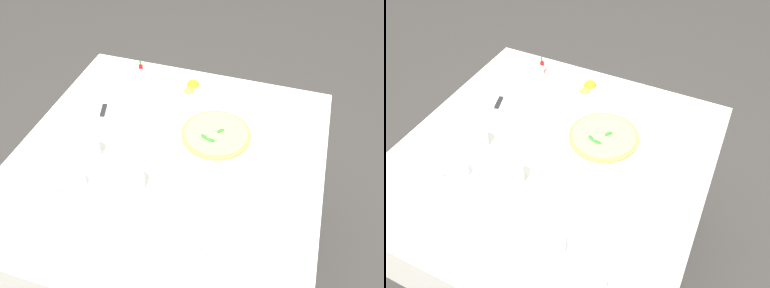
# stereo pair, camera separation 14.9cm
# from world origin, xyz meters

# --- Properties ---
(ground_plane) EXTENTS (8.00, 8.00, 0.00)m
(ground_plane) POSITION_xyz_m (0.00, 0.00, 0.00)
(ground_plane) COLOR #33302D
(dining_table) EXTENTS (1.16, 1.16, 0.73)m
(dining_table) POSITION_xyz_m (0.00, 0.00, 0.60)
(dining_table) COLOR white
(dining_table) RESTS_ON ground_plane
(pizza_plate) EXTENTS (0.36, 0.36, 0.02)m
(pizza_plate) POSITION_xyz_m (0.16, -0.15, 0.74)
(pizza_plate) COLOR white
(pizza_plate) RESTS_ON dining_table
(pizza) EXTENTS (0.28, 0.28, 0.02)m
(pizza) POSITION_xyz_m (0.15, -0.15, 0.75)
(pizza) COLOR #C68E47
(pizza) RESTS_ON pizza_plate
(coffee_cup_far_left) EXTENTS (0.13, 0.13, 0.07)m
(coffee_cup_far_left) POSITION_xyz_m (-0.42, -0.36, 0.76)
(coffee_cup_far_left) COLOR white
(coffee_cup_far_left) RESTS_ON dining_table
(coffee_cup_far_right) EXTENTS (0.13, 0.13, 0.06)m
(coffee_cup_far_right) POSITION_xyz_m (-0.13, -0.39, 0.75)
(coffee_cup_far_right) COLOR white
(coffee_cup_far_right) RESTS_ON dining_table
(coffee_cup_near_right) EXTENTS (0.13, 0.13, 0.06)m
(coffee_cup_near_right) POSITION_xyz_m (-0.24, 0.26, 0.75)
(coffee_cup_near_right) COLOR white
(coffee_cup_near_right) RESTS_ON dining_table
(coffee_cup_center_back) EXTENTS (0.13, 0.13, 0.07)m
(coffee_cup_center_back) POSITION_xyz_m (-0.36, -0.20, 0.76)
(coffee_cup_center_back) COLOR white
(coffee_cup_center_back) RESTS_ON dining_table
(water_glass_right_edge) EXTENTS (0.07, 0.07, 0.11)m
(water_glass_right_edge) POSITION_xyz_m (-0.17, 0.06, 0.78)
(water_glass_right_edge) COLOR white
(water_glass_right_edge) RESTS_ON dining_table
(water_glass_near_left) EXTENTS (0.07, 0.07, 0.10)m
(water_glass_near_left) POSITION_xyz_m (-0.08, 0.28, 0.77)
(water_glass_near_left) COLOR white
(water_glass_near_left) RESTS_ON dining_table
(napkin_folded) EXTENTS (0.25, 0.19, 0.02)m
(napkin_folded) POSITION_xyz_m (0.20, 0.35, 0.74)
(napkin_folded) COLOR white
(napkin_folded) RESTS_ON dining_table
(dinner_knife) EXTENTS (0.19, 0.08, 0.01)m
(dinner_knife) POSITION_xyz_m (0.20, 0.35, 0.75)
(dinner_knife) COLOR silver
(dinner_knife) RESTS_ON napkin_folded
(citrus_bowl) EXTENTS (0.15, 0.15, 0.07)m
(citrus_bowl) POSITION_xyz_m (0.39, 0.02, 0.75)
(citrus_bowl) COLOR white
(citrus_bowl) RESTS_ON dining_table
(hot_sauce_bottle) EXTENTS (0.02, 0.02, 0.08)m
(hot_sauce_bottle) POSITION_xyz_m (0.47, 0.30, 0.76)
(hot_sauce_bottle) COLOR #B7140F
(hot_sauce_bottle) RESTS_ON dining_table
(salt_shaker) EXTENTS (0.03, 0.03, 0.06)m
(salt_shaker) POSITION_xyz_m (0.49, 0.31, 0.75)
(salt_shaker) COLOR white
(salt_shaker) RESTS_ON dining_table
(pepper_shaker) EXTENTS (0.03, 0.03, 0.06)m
(pepper_shaker) POSITION_xyz_m (0.44, 0.29, 0.75)
(pepper_shaker) COLOR white
(pepper_shaker) RESTS_ON dining_table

